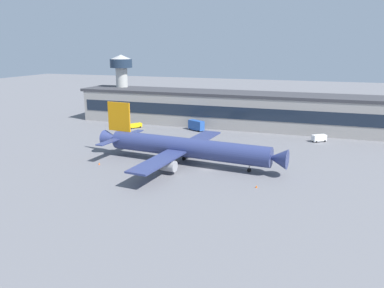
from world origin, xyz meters
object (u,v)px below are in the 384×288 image
object	(u,v)px
traffic_cone_1	(99,163)
traffic_cone_2	(256,186)
control_tower	(122,78)
traffic_cone_0	(128,172)
catering_truck	(197,125)
belt_loader	(134,125)
airliner	(185,147)
crew_van	(319,138)

from	to	relation	value
traffic_cone_1	traffic_cone_2	distance (m)	46.91
control_tower	traffic_cone_0	xyz separation A→B (m)	(42.76, -74.41, -18.33)
catering_truck	traffic_cone_1	xyz separation A→B (m)	(-12.33, -53.17, -1.97)
control_tower	belt_loader	size ratio (longest dim) A/B	4.63
airliner	belt_loader	size ratio (longest dim) A/B	9.17
traffic_cone_0	crew_van	bearing A→B (deg)	48.05
traffic_cone_2	crew_van	bearing A→B (deg)	75.79
belt_loader	traffic_cone_1	bearing A→B (deg)	-74.04
crew_van	traffic_cone_1	world-z (taller)	crew_van
traffic_cone_2	traffic_cone_0	bearing A→B (deg)	-179.31
catering_truck	traffic_cone_2	bearing A→B (deg)	-58.79
airliner	control_tower	world-z (taller)	control_tower
catering_truck	traffic_cone_2	world-z (taller)	catering_truck
belt_loader	traffic_cone_0	xyz separation A→B (m)	(25.80, -53.04, -0.83)
airliner	traffic_cone_1	distance (m)	25.51
traffic_cone_0	control_tower	bearing A→B (deg)	119.88
belt_loader	crew_van	bearing A→B (deg)	0.74
traffic_cone_2	control_tower	bearing A→B (deg)	136.41
airliner	crew_van	size ratio (longest dim) A/B	10.75
airliner	traffic_cone_1	bearing A→B (deg)	-157.93
control_tower	crew_van	xyz separation A→B (m)	(91.28, -20.42, -17.19)
control_tower	belt_loader	distance (m)	32.41
control_tower	belt_loader	bearing A→B (deg)	-51.56
belt_loader	traffic_cone_1	size ratio (longest dim) A/B	10.00
catering_truck	traffic_cone_1	size ratio (longest dim) A/B	11.79
crew_van	traffic_cone_0	distance (m)	72.60
traffic_cone_0	traffic_cone_2	size ratio (longest dim) A/B	0.98
belt_loader	catering_truck	world-z (taller)	catering_truck
traffic_cone_1	belt_loader	bearing A→B (deg)	105.96
control_tower	crew_van	size ratio (longest dim) A/B	5.42
control_tower	traffic_cone_1	xyz separation A→B (m)	(30.96, -70.32, -18.33)
airliner	catering_truck	world-z (taller)	airliner
belt_loader	catering_truck	bearing A→B (deg)	9.10
catering_truck	belt_loader	bearing A→B (deg)	-170.90
airliner	belt_loader	world-z (taller)	airliner
traffic_cone_1	traffic_cone_0	bearing A→B (deg)	-19.10
crew_van	traffic_cone_1	size ratio (longest dim) A/B	8.53
traffic_cone_0	traffic_cone_1	bearing A→B (deg)	160.90
control_tower	traffic_cone_0	bearing A→B (deg)	-60.12
belt_loader	crew_van	xyz separation A→B (m)	(74.32, 0.96, 0.31)
control_tower	traffic_cone_0	distance (m)	87.76
airliner	traffic_cone_2	size ratio (longest dim) A/B	90.47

